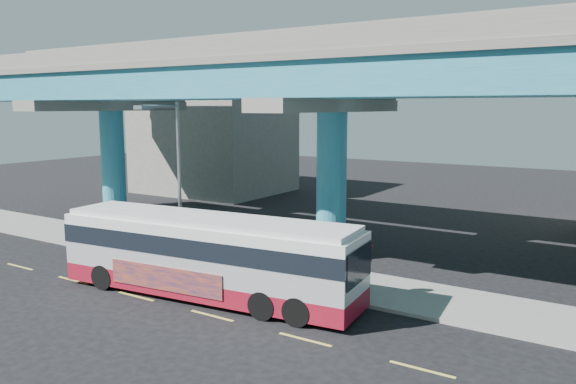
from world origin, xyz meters
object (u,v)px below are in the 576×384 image
Objects in this scene: parked_car at (143,234)px; stop_sign at (363,253)px; transit_bus at (208,253)px; street_lamp at (170,161)px.

parked_car is 14.07m from stop_sign.
stop_sign is at bearing -103.60° from parked_car.
street_lamp is at bearing 145.90° from transit_bus.
transit_bus is at bearing -125.00° from parked_car.
street_lamp reaches higher than parked_car.
stop_sign reaches higher than parked_car.
transit_bus is 9.56m from parked_car.
transit_bus is at bearing -134.25° from stop_sign.
parked_car is 1.42× the size of stop_sign.
street_lamp is at bearing -124.35° from parked_car.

